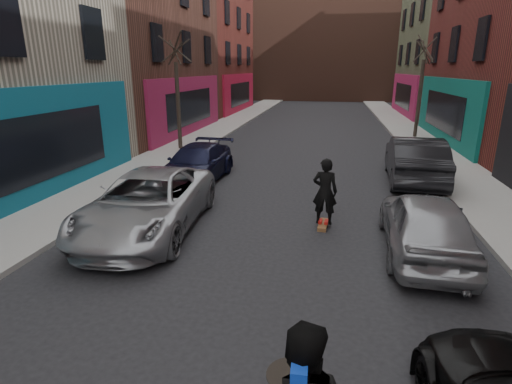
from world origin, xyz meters
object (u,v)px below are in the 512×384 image
at_px(parked_left_far, 148,202).
at_px(parked_right_far, 425,223).
at_px(tree_right_far, 422,77).
at_px(parked_left_end, 197,164).
at_px(parked_right_end, 415,159).
at_px(skateboard, 323,225).
at_px(manhole, 292,375).
at_px(skateboarder, 325,191).
at_px(tree_left_far, 177,82).

relative_size(parked_left_far, parked_right_far, 1.27).
xyz_separation_m(tree_right_far, parked_right_far, (-2.76, -16.20, -2.81)).
xyz_separation_m(parked_left_far, parked_left_end, (-0.30, 4.69, -0.09)).
distance_m(parked_left_far, parked_right_end, 9.69).
height_order(parked_left_end, skateboard, parked_left_end).
bearing_deg(tree_right_far, manhole, -104.40).
relative_size(parked_left_far, parked_right_end, 1.06).
bearing_deg(manhole, parked_right_far, 59.89).
height_order(parked_left_far, skateboarder, skateboarder).
height_order(skateboard, manhole, skateboard).
distance_m(parked_right_end, manhole, 11.14).
bearing_deg(tree_right_far, tree_left_far, -154.18).
distance_m(tree_left_far, parked_right_far, 14.28).
bearing_deg(skateboard, tree_right_far, 76.41).
xyz_separation_m(tree_right_far, parked_right_end, (-1.87, -9.95, -2.70)).
bearing_deg(tree_left_far, parked_right_end, -20.57).
height_order(parked_left_far, parked_right_end, parked_right_end).
bearing_deg(parked_right_far, parked_left_far, 1.20).
xyz_separation_m(parked_right_end, manhole, (-3.40, -10.58, -0.83)).
xyz_separation_m(parked_left_far, skateboarder, (4.41, 1.05, 0.23)).
relative_size(tree_left_far, skateboarder, 3.72).
height_order(tree_right_far, parked_left_far, tree_right_far).
relative_size(parked_right_far, skateboarder, 2.42).
height_order(tree_right_far, parked_right_end, tree_right_far).
bearing_deg(tree_left_far, parked_left_end, -63.35).
xyz_separation_m(parked_left_far, skateboard, (4.41, 1.05, -0.69)).
height_order(parked_left_far, parked_right_far, parked_left_far).
xyz_separation_m(parked_right_far, skateboarder, (-2.23, 1.19, 0.25)).
distance_m(tree_right_far, parked_left_end, 15.22).
distance_m(tree_left_far, tree_right_far, 13.78).
bearing_deg(parked_left_far, parked_right_far, -4.98).
bearing_deg(manhole, parked_left_end, 115.84).
height_order(tree_left_far, parked_right_far, tree_left_far).
xyz_separation_m(tree_left_far, skateboarder, (7.41, -9.01, -2.41)).
bearing_deg(parked_right_far, tree_left_far, -44.19).
bearing_deg(skateboarder, parked_right_far, 156.70).
xyz_separation_m(parked_left_far, parked_right_end, (7.53, 6.11, 0.09)).
relative_size(parked_left_far, manhole, 7.65).
height_order(skateboard, skateboarder, skateboarder).
height_order(tree_left_far, skateboarder, tree_left_far).
xyz_separation_m(tree_right_far, parked_left_far, (-9.40, -16.06, -2.79)).
relative_size(tree_left_far, parked_left_end, 1.43).
bearing_deg(skateboard, parked_right_far, -23.30).
bearing_deg(skateboard, parked_right_end, 63.16).
height_order(parked_right_far, parked_right_end, parked_right_end).
bearing_deg(tree_left_far, parked_right_far, -46.64).
bearing_deg(skateboarder, parked_left_far, 18.15).
bearing_deg(parked_left_end, parked_left_far, -84.13).
height_order(parked_right_far, manhole, parked_right_far).
relative_size(parked_left_end, skateboard, 5.67).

